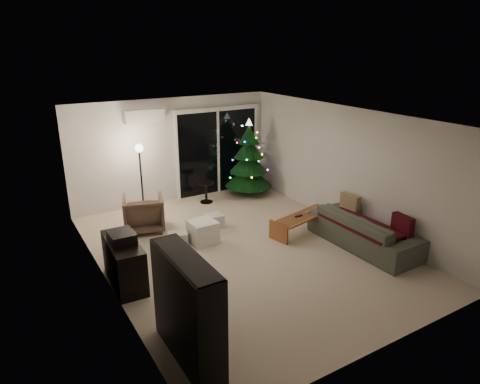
% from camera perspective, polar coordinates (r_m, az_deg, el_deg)
% --- Properties ---
extents(room, '(6.50, 7.51, 2.60)m').
position_cam_1_polar(room, '(9.17, -1.93, 2.28)').
color(room, beige).
rests_on(room, ground).
extents(bookshelf, '(0.46, 1.39, 1.36)m').
position_cam_1_polar(bookshelf, '(5.29, -8.74, -15.66)').
color(bookshelf, black).
rests_on(bookshelf, floor).
extents(media_cabinet, '(0.50, 1.21, 0.74)m').
position_cam_1_polar(media_cabinet, '(7.17, -15.18, -9.04)').
color(media_cabinet, black).
rests_on(media_cabinet, floor).
extents(stereo, '(0.38, 0.45, 0.16)m').
position_cam_1_polar(stereo, '(6.98, -15.50, -5.77)').
color(stereo, black).
rests_on(stereo, media_cabinet).
extents(armchair, '(1.00, 1.01, 0.75)m').
position_cam_1_polar(armchair, '(9.04, -12.75, -2.76)').
color(armchair, brown).
rests_on(armchair, floor).
extents(ottoman, '(0.51, 0.51, 0.44)m').
position_cam_1_polar(ottoman, '(8.36, -4.98, -5.33)').
color(ottoman, silver).
rests_on(ottoman, floor).
extents(cardboard_box_a, '(0.44, 0.38, 0.27)m').
position_cam_1_polar(cardboard_box_a, '(8.33, -8.31, -6.23)').
color(cardboard_box_a, silver).
rests_on(cardboard_box_a, floor).
extents(cardboard_box_b, '(0.44, 0.35, 0.29)m').
position_cam_1_polar(cardboard_box_b, '(9.03, -3.62, -3.90)').
color(cardboard_box_b, silver).
rests_on(cardboard_box_b, floor).
extents(side_table, '(0.54, 0.54, 0.51)m').
position_cam_1_polar(side_table, '(10.42, -4.53, -0.05)').
color(side_table, black).
rests_on(side_table, floor).
extents(floor_lamp, '(0.25, 0.25, 1.58)m').
position_cam_1_polar(floor_lamp, '(9.65, -12.97, 1.27)').
color(floor_lamp, black).
rests_on(floor_lamp, floor).
extents(sofa, '(0.90, 2.24, 0.65)m').
position_cam_1_polar(sofa, '(8.49, 16.16, -4.91)').
color(sofa, '#4F554A').
rests_on(sofa, floor).
extents(sofa_throw, '(0.70, 1.61, 0.05)m').
position_cam_1_polar(sofa_throw, '(8.36, 15.78, -4.16)').
color(sofa_throw, '#3F0911').
rests_on(sofa_throw, sofa).
extents(cushion_a, '(0.17, 0.44, 0.43)m').
position_cam_1_polar(cushion_a, '(8.97, 14.43, -1.61)').
color(cushion_a, '#967F5E').
rests_on(cushion_a, sofa).
extents(cushion_b, '(0.16, 0.44, 0.43)m').
position_cam_1_polar(cushion_b, '(8.19, 20.83, -4.34)').
color(cushion_b, '#3F0911').
rests_on(cushion_b, sofa).
extents(coffee_table, '(1.40, 0.75, 0.42)m').
position_cam_1_polar(coffee_table, '(8.78, 8.53, -4.32)').
color(coffee_table, '#95542B').
rests_on(coffee_table, floor).
extents(remote_a, '(0.17, 0.05, 0.02)m').
position_cam_1_polar(remote_a, '(8.61, 7.83, -3.18)').
color(remote_a, black).
rests_on(remote_a, coffee_table).
extents(remote_b, '(0.16, 0.09, 0.02)m').
position_cam_1_polar(remote_b, '(8.79, 8.90, -2.74)').
color(remote_b, slate).
rests_on(remote_b, coffee_table).
extents(christmas_tree, '(1.37, 1.37, 1.95)m').
position_cam_1_polar(christmas_tree, '(10.80, 1.19, 4.68)').
color(christmas_tree, black).
rests_on(christmas_tree, floor).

